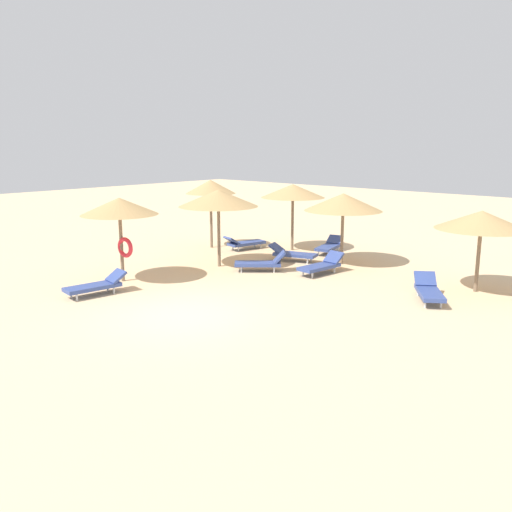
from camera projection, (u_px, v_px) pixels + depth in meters
The scene contains 14 objects.
ground_plane at pixel (183, 315), 14.69m from camera, with size 80.00×80.00×0.00m, color #DBBA8C.
parasol_0 at pixel (343, 202), 20.44m from camera, with size 3.00×3.00×2.77m.
parasol_1 at pixel (482, 220), 16.57m from camera, with size 2.82×2.82×2.60m.
parasol_2 at pixel (218, 198), 20.00m from camera, with size 3.00×3.00×2.95m.
parasol_3 at pixel (211, 187), 23.68m from camera, with size 2.23×2.23×3.05m.
parasol_4 at pixel (119, 207), 17.82m from camera, with size 2.58×2.58×2.87m.
parasol_5 at pixel (293, 191), 23.15m from camera, with size 2.78×2.78×2.90m.
lounger_0 at pixel (322, 265), 19.29m from camera, with size 0.83×1.94×0.73m.
lounger_2 at pixel (262, 263), 19.67m from camera, with size 1.82×1.72×0.77m.
lounger_3 at pixel (244, 243), 23.67m from camera, with size 1.03×2.00×0.67m.
lounger_4 at pixel (97, 285), 16.61m from camera, with size 0.88×1.97×0.68m.
lounger_5 at pixel (330, 246), 22.97m from camera, with size 1.09×2.01×0.65m.
lounger_6 at pixel (292, 253), 21.37m from camera, with size 2.01×1.19×0.67m.
lounger_7 at pixel (429, 290), 16.00m from camera, with size 1.61×1.92×0.71m.
Camera 1 is at (10.91, -9.05, 4.65)m, focal length 37.44 mm.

